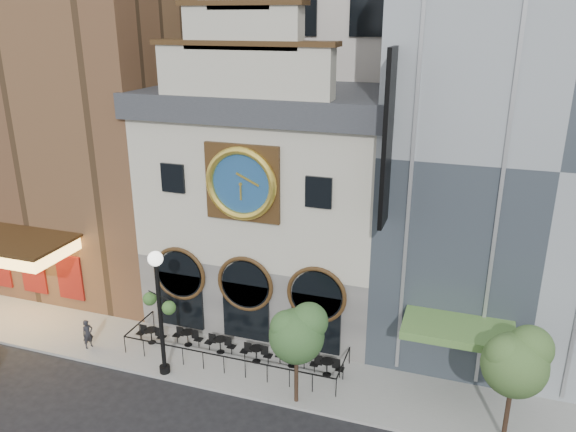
# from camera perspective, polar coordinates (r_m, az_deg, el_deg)

# --- Properties ---
(ground) EXTENTS (120.00, 120.00, 0.00)m
(ground) POSITION_cam_1_polar(r_m,az_deg,el_deg) (26.28, -7.63, -17.24)
(ground) COLOR black
(ground) RESTS_ON ground
(sidewalk) EXTENTS (44.00, 5.00, 0.15)m
(sidewalk) POSITION_cam_1_polar(r_m,az_deg,el_deg) (28.07, -5.34, -14.29)
(sidewalk) COLOR gray
(sidewalk) RESTS_ON ground
(clock_building) EXTENTS (12.60, 8.78, 18.65)m
(clock_building) POSITION_cam_1_polar(r_m,az_deg,el_deg) (29.65, -1.58, 1.92)
(clock_building) COLOR #605E5B
(clock_building) RESTS_ON ground
(theater_building) EXTENTS (14.00, 15.60, 25.00)m
(theater_building) POSITION_cam_1_polar(r_m,az_deg,el_deg) (36.76, -20.38, 13.59)
(theater_building) COLOR brown
(theater_building) RESTS_ON ground
(retail_building) EXTENTS (14.00, 14.40, 20.00)m
(retail_building) POSITION_cam_1_polar(r_m,az_deg,el_deg) (29.35, 24.72, 6.92)
(retail_building) COLOR gray
(retail_building) RESTS_ON ground
(cafe_railing) EXTENTS (10.60, 2.60, 0.90)m
(cafe_railing) POSITION_cam_1_polar(r_m,az_deg,el_deg) (27.78, -5.37, -13.39)
(cafe_railing) COLOR black
(cafe_railing) RESTS_ON sidewalk
(bistro_0) EXTENTS (1.58, 0.68, 0.90)m
(bistro_0) POSITION_cam_1_polar(r_m,az_deg,el_deg) (29.60, -13.72, -11.63)
(bistro_0) COLOR black
(bistro_0) RESTS_ON sidewalk
(bistro_1) EXTENTS (1.58, 0.68, 0.90)m
(bistro_1) POSITION_cam_1_polar(r_m,az_deg,el_deg) (29.04, -10.15, -12.01)
(bistro_1) COLOR black
(bistro_1) RESTS_ON sidewalk
(bistro_2) EXTENTS (1.58, 0.68, 0.90)m
(bistro_2) POSITION_cam_1_polar(r_m,az_deg,el_deg) (28.26, -6.91, -12.79)
(bistro_2) COLOR black
(bistro_2) RESTS_ON sidewalk
(bistro_3) EXTENTS (1.58, 0.68, 0.90)m
(bistro_3) POSITION_cam_1_polar(r_m,az_deg,el_deg) (27.44, -3.25, -13.75)
(bistro_3) COLOR black
(bistro_3) RESTS_ON sidewalk
(bistro_4) EXTENTS (1.58, 0.68, 0.90)m
(bistro_4) POSITION_cam_1_polar(r_m,az_deg,el_deg) (27.11, 0.41, -14.17)
(bistro_4) COLOR black
(bistro_4) RESTS_ON sidewalk
(bistro_5) EXTENTS (1.58, 0.68, 0.90)m
(bistro_5) POSITION_cam_1_polar(r_m,az_deg,el_deg) (26.58, 3.98, -14.99)
(bistro_5) COLOR black
(bistro_5) RESTS_ON sidewalk
(pedestrian) EXTENTS (0.54, 0.64, 1.50)m
(pedestrian) POSITION_cam_1_polar(r_m,az_deg,el_deg) (29.98, -19.67, -11.22)
(pedestrian) COLOR black
(pedestrian) RESTS_ON sidewalk
(lamppost) EXTENTS (1.86, 1.07, 6.06)m
(lamppost) POSITION_cam_1_polar(r_m,az_deg,el_deg) (25.64, -12.98, -8.30)
(lamppost) COLOR black
(lamppost) RESTS_ON sidewalk
(tree_left) EXTENTS (2.38, 2.30, 4.59)m
(tree_left) POSITION_cam_1_polar(r_m,az_deg,el_deg) (23.42, 1.00, -11.68)
(tree_left) COLOR #382619
(tree_left) RESTS_ON sidewalk
(tree_right) EXTENTS (2.53, 2.44, 4.88)m
(tree_right) POSITION_cam_1_polar(r_m,az_deg,el_deg) (22.96, 22.20, -13.39)
(tree_right) COLOR #382619
(tree_right) RESTS_ON sidewalk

